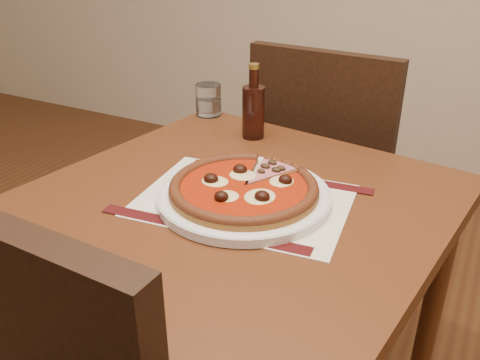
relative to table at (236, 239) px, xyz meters
name	(u,v)px	position (x,y,z in m)	size (l,w,h in m)	color
table	(236,239)	(0.00, 0.00, 0.00)	(0.90, 0.90, 0.75)	#602D16
chair_far	(329,170)	(0.00, 0.64, -0.11)	(0.47, 0.47, 0.94)	black
placemat	(244,200)	(0.02, -0.01, 0.10)	(0.41, 0.29, 0.00)	white
plate	(244,196)	(0.02, -0.01, 0.11)	(0.35, 0.35, 0.02)	white
pizza	(244,187)	(0.02, -0.01, 0.13)	(0.30, 0.30, 0.04)	#9D6B26
ham_slice	(272,174)	(0.05, 0.08, 0.13)	(0.10, 0.14, 0.02)	#9D6B26
water_glass	(208,100)	(-0.31, 0.41, 0.15)	(0.07, 0.07, 0.09)	white
bottle	(253,109)	(-0.11, 0.31, 0.18)	(0.06, 0.06, 0.19)	#37140D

